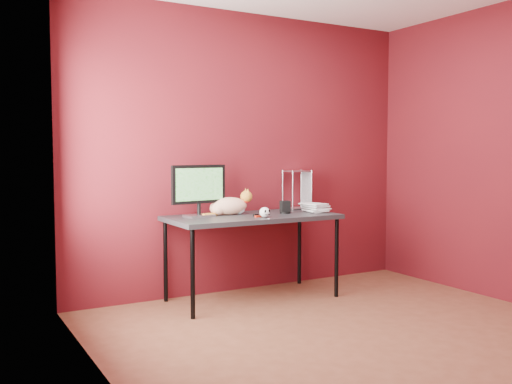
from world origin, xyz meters
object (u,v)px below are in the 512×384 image
skull_mug (265,212)px  book_stack (308,162)px  cat (229,206)px  monitor (199,188)px  speaker (285,208)px  desk (252,221)px

skull_mug → book_stack: (0.56, 0.18, 0.42)m
cat → book_stack: book_stack is taller
monitor → speaker: (0.79, -0.13, -0.20)m
skull_mug → book_stack: bearing=13.8°
desk → cat: size_ratio=3.02×
monitor → speaker: size_ratio=4.53×
desk → monitor: size_ratio=2.92×
desk → book_stack: (0.56, -0.04, 0.51)m
book_stack → desk: bearing=176.3°
desk → monitor: 0.56m
book_stack → cat: bearing=167.0°
skull_mug → monitor: bearing=140.6°
cat → skull_mug: 0.38m
cat → desk: bearing=-32.4°
skull_mug → speaker: bearing=27.2°
skull_mug → book_stack: book_stack is taller
monitor → book_stack: size_ratio=0.56×
skull_mug → speaker: 0.38m
monitor → desk: bearing=-20.7°
cat → skull_mug: bearing=-58.3°
desk → cat: bearing=141.1°
speaker → book_stack: bearing=5.3°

